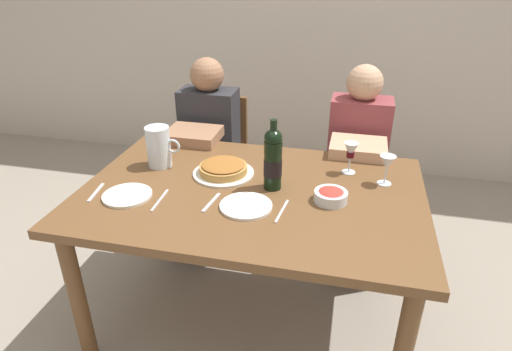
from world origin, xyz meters
TOP-DOWN VIEW (x-y plane):
  - ground_plane at (0.00, 0.00)m, footprint 8.00×8.00m
  - dining_table at (0.00, 0.00)m, footprint 1.50×1.00m
  - wine_bottle at (0.09, 0.04)m, footprint 0.08×0.08m
  - water_pitcher at (-0.49, 0.14)m, footprint 0.17×0.12m
  - baked_tart at (-0.17, 0.12)m, footprint 0.29×0.29m
  - salad_bowl at (0.35, -0.02)m, footprint 0.14×0.14m
  - wine_glass_left_diner at (0.57, 0.19)m, footprint 0.07×0.07m
  - wine_glass_right_diner at (0.41, 0.27)m, footprint 0.07×0.07m
  - dinner_plate_left_setting at (-0.51, -0.18)m, footprint 0.21×0.21m
  - dinner_plate_right_setting at (0.01, -0.15)m, footprint 0.22×0.22m
  - fork_left_setting at (-0.66, -0.18)m, footprint 0.04×0.16m
  - knife_left_setting at (-0.36, -0.18)m, footprint 0.02×0.18m
  - knife_right_setting at (0.16, -0.15)m, footprint 0.03×0.18m
  - spoon_right_setting at (-0.14, -0.15)m, footprint 0.03×0.16m
  - chair_left at (-0.45, 0.88)m, footprint 0.40×0.40m
  - diner_left at (-0.45, 0.65)m, footprint 0.34×0.50m
  - chair_right at (0.45, 0.91)m, footprint 0.40×0.40m
  - diner_right at (0.45, 0.67)m, footprint 0.34×0.50m

SIDE VIEW (x-z plane):
  - ground_plane at x=0.00m, z-range 0.00..0.00m
  - chair_left at x=-0.45m, z-range 0.06..0.93m
  - chair_right at x=0.45m, z-range 0.06..0.93m
  - diner_left at x=-0.45m, z-range 0.04..1.20m
  - diner_right at x=0.45m, z-range 0.04..1.20m
  - dining_table at x=0.00m, z-range 0.29..1.05m
  - fork_left_setting at x=-0.66m, z-range 0.76..0.76m
  - knife_left_setting at x=-0.36m, z-range 0.76..0.76m
  - knife_right_setting at x=0.16m, z-range 0.76..0.76m
  - spoon_right_setting at x=-0.14m, z-range 0.76..0.76m
  - dinner_plate_left_setting at x=-0.51m, z-range 0.76..0.77m
  - dinner_plate_right_setting at x=0.01m, z-range 0.76..0.77m
  - baked_tart at x=-0.17m, z-range 0.76..0.82m
  - salad_bowl at x=0.35m, z-range 0.76..0.82m
  - water_pitcher at x=-0.49m, z-range 0.75..0.95m
  - wine_glass_left_diner at x=0.57m, z-range 0.79..0.93m
  - wine_glass_right_diner at x=0.41m, z-range 0.79..0.94m
  - wine_bottle at x=0.09m, z-range 0.74..1.06m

